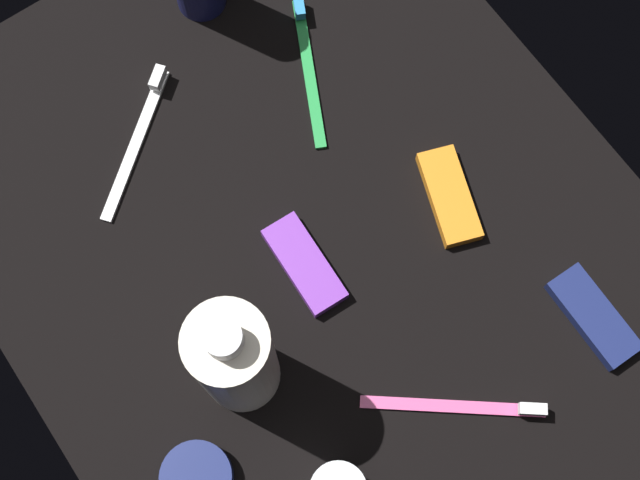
{
  "coord_description": "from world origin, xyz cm",
  "views": [
    {
      "loc": [
        21.2,
        -14.87,
        87.41
      ],
      "look_at": [
        0.0,
        0.0,
        3.0
      ],
      "focal_mm": 49.8,
      "sensor_mm": 36.0,
      "label": 1
    }
  ],
  "objects_px": {
    "toothbrush_green": "(308,62)",
    "cream_tin_left": "(197,477)",
    "toothbrush_pink": "(465,407)",
    "toothbrush_white": "(139,133)",
    "bodywash_bottle": "(235,359)",
    "snack_bar_purple": "(304,264)",
    "snack_bar_navy": "(593,316)",
    "snack_bar_orange": "(449,196)"
  },
  "relations": [
    {
      "from": "toothbrush_green",
      "to": "cream_tin_left",
      "type": "height_order",
      "value": "toothbrush_green"
    },
    {
      "from": "bodywash_bottle",
      "to": "toothbrush_pink",
      "type": "height_order",
      "value": "bodywash_bottle"
    },
    {
      "from": "toothbrush_green",
      "to": "snack_bar_orange",
      "type": "bearing_deg",
      "value": 8.36
    },
    {
      "from": "toothbrush_green",
      "to": "snack_bar_navy",
      "type": "bearing_deg",
      "value": 10.22
    },
    {
      "from": "snack_bar_orange",
      "to": "snack_bar_navy",
      "type": "bearing_deg",
      "value": 32.04
    },
    {
      "from": "bodywash_bottle",
      "to": "snack_bar_orange",
      "type": "bearing_deg",
      "value": 96.19
    },
    {
      "from": "bodywash_bottle",
      "to": "snack_bar_navy",
      "type": "distance_m",
      "value": 0.36
    },
    {
      "from": "bodywash_bottle",
      "to": "toothbrush_pink",
      "type": "bearing_deg",
      "value": 46.5
    },
    {
      "from": "toothbrush_white",
      "to": "snack_bar_navy",
      "type": "xyz_separation_m",
      "value": [
        0.43,
        0.27,
        0.0
      ]
    },
    {
      "from": "bodywash_bottle",
      "to": "cream_tin_left",
      "type": "xyz_separation_m",
      "value": [
        0.06,
        -0.09,
        -0.08
      ]
    },
    {
      "from": "bodywash_bottle",
      "to": "toothbrush_green",
      "type": "distance_m",
      "value": 0.36
    },
    {
      "from": "toothbrush_white",
      "to": "snack_bar_orange",
      "type": "xyz_separation_m",
      "value": [
        0.25,
        0.23,
        0.0
      ]
    },
    {
      "from": "cream_tin_left",
      "to": "snack_bar_purple",
      "type": "bearing_deg",
      "value": 119.31
    },
    {
      "from": "snack_bar_orange",
      "to": "cream_tin_left",
      "type": "xyz_separation_m",
      "value": [
        0.09,
        -0.37,
        0.0
      ]
    },
    {
      "from": "snack_bar_navy",
      "to": "cream_tin_left",
      "type": "bearing_deg",
      "value": -102.29
    },
    {
      "from": "cream_tin_left",
      "to": "bodywash_bottle",
      "type": "bearing_deg",
      "value": 122.56
    },
    {
      "from": "toothbrush_green",
      "to": "snack_bar_navy",
      "type": "relative_size",
      "value": 1.6
    },
    {
      "from": "bodywash_bottle",
      "to": "snack_bar_navy",
      "type": "bearing_deg",
      "value": 64.22
    },
    {
      "from": "toothbrush_green",
      "to": "bodywash_bottle",
      "type": "bearing_deg",
      "value": -45.38
    },
    {
      "from": "snack_bar_navy",
      "to": "toothbrush_pink",
      "type": "bearing_deg",
      "value": -90.2
    },
    {
      "from": "toothbrush_pink",
      "to": "cream_tin_left",
      "type": "distance_m",
      "value": 0.26
    },
    {
      "from": "bodywash_bottle",
      "to": "cream_tin_left",
      "type": "distance_m",
      "value": 0.13
    },
    {
      "from": "bodywash_bottle",
      "to": "toothbrush_pink",
      "type": "relative_size",
      "value": 1.34
    },
    {
      "from": "snack_bar_orange",
      "to": "snack_bar_navy",
      "type": "distance_m",
      "value": 0.19
    },
    {
      "from": "snack_bar_purple",
      "to": "snack_bar_navy",
      "type": "relative_size",
      "value": 1.0
    },
    {
      "from": "toothbrush_white",
      "to": "toothbrush_green",
      "type": "bearing_deg",
      "value": 80.27
    },
    {
      "from": "toothbrush_pink",
      "to": "snack_bar_navy",
      "type": "relative_size",
      "value": 1.43
    },
    {
      "from": "toothbrush_green",
      "to": "cream_tin_left",
      "type": "bearing_deg",
      "value": -48.21
    },
    {
      "from": "snack_bar_orange",
      "to": "bodywash_bottle",
      "type": "bearing_deg",
      "value": -64.12
    },
    {
      "from": "toothbrush_pink",
      "to": "snack_bar_orange",
      "type": "bearing_deg",
      "value": 146.5
    },
    {
      "from": "toothbrush_white",
      "to": "snack_bar_orange",
      "type": "bearing_deg",
      "value": 42.63
    },
    {
      "from": "toothbrush_pink",
      "to": "cream_tin_left",
      "type": "relative_size",
      "value": 2.18
    },
    {
      "from": "snack_bar_purple",
      "to": "snack_bar_orange",
      "type": "bearing_deg",
      "value": 83.56
    },
    {
      "from": "bodywash_bottle",
      "to": "snack_bar_purple",
      "type": "xyz_separation_m",
      "value": [
        -0.06,
        0.11,
        -0.08
      ]
    },
    {
      "from": "toothbrush_white",
      "to": "cream_tin_left",
      "type": "xyz_separation_m",
      "value": [
        0.33,
        -0.14,
        0.0
      ]
    },
    {
      "from": "toothbrush_green",
      "to": "toothbrush_white",
      "type": "bearing_deg",
      "value": -99.73
    },
    {
      "from": "toothbrush_pink",
      "to": "snack_bar_navy",
      "type": "height_order",
      "value": "toothbrush_pink"
    },
    {
      "from": "bodywash_bottle",
      "to": "toothbrush_white",
      "type": "xyz_separation_m",
      "value": [
        -0.28,
        0.05,
        -0.09
      ]
    },
    {
      "from": "snack_bar_orange",
      "to": "toothbrush_pink",
      "type": "bearing_deg",
      "value": -13.81
    },
    {
      "from": "bodywash_bottle",
      "to": "snack_bar_orange",
      "type": "relative_size",
      "value": 1.93
    },
    {
      "from": "toothbrush_pink",
      "to": "toothbrush_white",
      "type": "height_order",
      "value": "same"
    },
    {
      "from": "snack_bar_purple",
      "to": "snack_bar_navy",
      "type": "bearing_deg",
      "value": 46.94
    }
  ]
}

